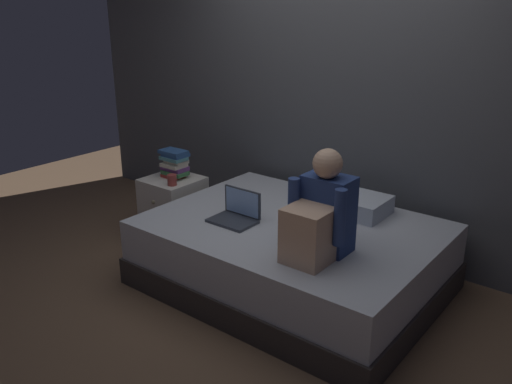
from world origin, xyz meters
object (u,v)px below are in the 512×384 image
Objects in this scene: bed at (292,255)px; nightstand at (174,207)px; pillow at (349,202)px; book_stack at (174,163)px; person_sitting at (320,216)px; laptop at (236,213)px; mug at (172,180)px.

bed is 3.77× the size of nightstand.
pillow is (0.19, 0.45, 0.31)m from bed.
book_stack is at bearing 174.60° from bed.
person_sitting is at bearing -13.97° from book_stack.
nightstand reaches higher than bed.
book_stack is (-0.01, 0.04, 0.39)m from nightstand.
bed is at bearing 31.77° from laptop.
laptop is at bearing -128.77° from pillow.
pillow is at bearing 19.77° from mug.
mug reaches higher than nightstand.
laptop reaches higher than mug.
pillow is at bearing 13.92° from nightstand.
nightstand is 1.81m from person_sitting.
person_sitting is 1.60m from mug.
laptop is at bearing -11.47° from mug.
laptop reaches higher than bed.
nightstand is 1.66× the size of laptop.
pillow is (0.53, 0.66, 0.01)m from laptop.
bed is 6.25× the size of laptop.
book_stack is at bearing 166.03° from person_sitting.
person_sitting is 7.28× the size of mug.
mug is at bearing -42.69° from nightstand.
person_sitting is 1.17× the size of pillow.
bed is 3.57× the size of pillow.
nightstand is at bearing 167.35° from person_sitting.
nightstand is 2.21× the size of book_stack.
bed is 0.58m from pillow.
book_stack reaches higher than laptop.
book_stack is at bearing 99.40° from nightstand.
person_sitting reaches higher than pillow.
laptop reaches higher than pillow.
nightstand is at bearing -80.60° from book_stack.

